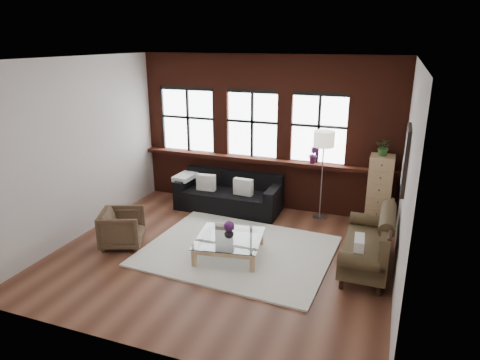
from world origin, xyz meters
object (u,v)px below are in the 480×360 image
(vintage_settee, at_px, (367,240))
(drawer_chest, at_px, (379,192))
(vase, at_px, (229,233))
(floor_lamp, at_px, (322,172))
(armchair, at_px, (122,228))
(coffee_table, at_px, (229,247))
(dark_sofa, at_px, (229,192))

(vintage_settee, xyz_separation_m, drawer_chest, (0.07, 1.68, 0.24))
(vase, xyz_separation_m, floor_lamp, (1.13, 2.15, 0.54))
(armchair, distance_m, floor_lamp, 3.94)
(vintage_settee, bearing_deg, drawer_chest, 87.47)
(coffee_table, bearing_deg, floor_lamp, 62.38)
(vintage_settee, xyz_separation_m, vase, (-2.16, -0.41, -0.04))
(vase, distance_m, floor_lamp, 2.49)
(armchair, xyz_separation_m, coffee_table, (1.91, 0.26, -0.16))
(dark_sofa, xyz_separation_m, floor_lamp, (1.91, 0.22, 0.58))
(armchair, bearing_deg, floor_lamp, -74.21)
(vintage_settee, relative_size, drawer_chest, 1.24)
(vintage_settee, height_order, drawer_chest, drawer_chest)
(drawer_chest, bearing_deg, coffee_table, -136.78)
(coffee_table, bearing_deg, vase, 135.00)
(vintage_settee, xyz_separation_m, coffee_table, (-2.16, -0.41, -0.30))
(coffee_table, distance_m, floor_lamp, 2.56)
(armchair, distance_m, drawer_chest, 4.79)
(dark_sofa, xyz_separation_m, drawer_chest, (3.01, 0.16, 0.32))
(dark_sofa, bearing_deg, coffee_table, -68.03)
(dark_sofa, height_order, coffee_table, dark_sofa)
(vase, xyz_separation_m, drawer_chest, (2.23, 2.10, 0.28))
(drawer_chest, bearing_deg, floor_lamp, 177.14)
(vintage_settee, distance_m, floor_lamp, 2.08)
(dark_sofa, relative_size, vase, 13.04)
(coffee_table, relative_size, vase, 6.31)
(dark_sofa, xyz_separation_m, armchair, (-1.13, -2.19, -0.07))
(coffee_table, distance_m, drawer_chest, 3.11)
(drawer_chest, xyz_separation_m, floor_lamp, (-1.11, 0.06, 0.26))
(armchair, xyz_separation_m, floor_lamp, (3.04, 2.41, 0.65))
(vintage_settee, relative_size, coffee_table, 1.66)
(dark_sofa, relative_size, vintage_settee, 1.24)
(vase, bearing_deg, armchair, -172.29)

